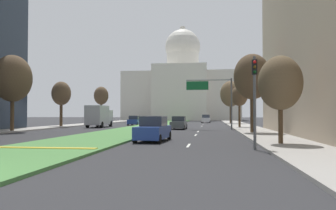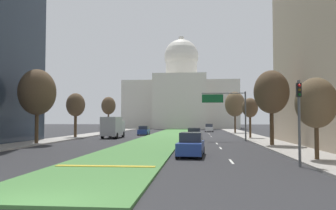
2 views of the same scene
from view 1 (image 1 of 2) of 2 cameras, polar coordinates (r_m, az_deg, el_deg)
ground_plane at (r=59.21m, az=-1.44°, el=-3.44°), size 260.00×260.00×0.00m
grass_median at (r=54.28m, az=-2.24°, el=-3.54°), size 6.41×89.86×0.14m
median_curb_nose at (r=19.49m, az=-20.18°, el=-6.85°), size 5.77×0.50×0.04m
lane_dashes_right at (r=54.20m, az=5.77°, el=-3.61°), size 0.16×63.44×0.01m
sidewalk_left at (r=53.63m, az=-17.94°, el=-3.49°), size 4.00×89.86×0.15m
sidewalk_right at (r=48.80m, az=13.06°, el=-3.73°), size 4.00×89.86×0.15m
capitol_building at (r=108.18m, az=2.48°, el=2.64°), size 35.96×24.61×30.48m
traffic_light_near_right at (r=19.23m, az=14.53°, el=2.44°), size 0.28×0.35×5.20m
overhead_guide_sign at (r=42.80m, az=7.82°, el=2.07°), size 5.81×0.20×6.50m
street_tree_right_near at (r=22.31m, az=18.55°, el=3.54°), size 2.75×2.75×5.68m
street_tree_left_mid at (r=40.87m, az=-24.93°, el=4.09°), size 4.15×4.15×8.51m
street_tree_right_mid at (r=34.84m, az=14.12°, el=4.63°), size 3.68×3.68×8.04m
street_tree_left_far at (r=52.78m, az=-17.71°, el=1.82°), size 2.85×2.85×6.85m
street_tree_right_far at (r=48.41m, az=12.05°, el=1.46°), size 2.30×2.30×5.99m
street_tree_left_distant at (r=68.40m, az=-11.31°, el=1.53°), size 2.89×2.89×7.44m
street_tree_right_distant at (r=66.45m, az=10.58°, el=1.87°), size 4.02×4.02×8.42m
sedan_lead_stopped at (r=24.56m, az=-2.51°, el=-4.20°), size 2.18×4.66×1.83m
sedan_midblock at (r=43.57m, az=1.84°, el=-3.10°), size 1.97×4.24×1.68m
sedan_distant at (r=59.45m, az=-5.73°, el=-2.67°), size 1.97×4.59×1.66m
sedan_far_horizon at (r=75.45m, az=6.48°, el=-2.37°), size 2.00×4.64×1.81m
box_truck_delivery at (r=51.05m, az=-11.66°, el=-1.84°), size 2.40×6.40×3.20m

